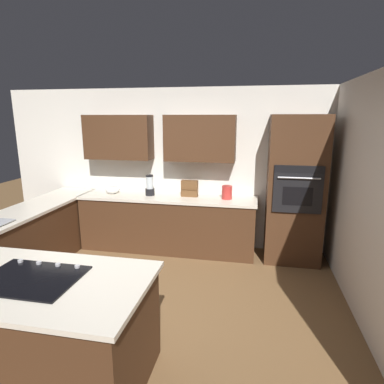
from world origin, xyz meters
The scene contains 15 objects.
ground_plane centered at (0.00, 0.00, 0.00)m, with size 14.00×14.00×0.00m, color brown.
wall_back centered at (0.07, -2.04, 1.43)m, with size 6.00×0.44×2.60m.
wall_left centered at (-2.45, -0.30, 1.30)m, with size 0.10×4.00×2.60m, color white.
lower_cabinets_back centered at (0.10, -1.72, 0.43)m, with size 2.80×0.60×0.86m, color #472B19.
countertop_back centered at (0.10, -1.72, 0.88)m, with size 2.84×0.64×0.04m, color silver.
lower_cabinets_side centered at (1.82, -0.55, 0.43)m, with size 0.60×2.90×0.86m, color #472B19.
countertop_side centered at (1.82, -0.55, 0.88)m, with size 0.64×2.94×0.04m, color silver.
island_base centered at (0.43, 1.10, 0.43)m, with size 1.79×0.95×0.86m, color #472B19.
island_top centered at (0.43, 1.10, 0.88)m, with size 1.87×1.03×0.04m, color silver.
wall_oven centered at (-1.85, -1.72, 1.09)m, with size 0.80×0.66×2.18m.
cooktop centered at (0.43, 1.09, 0.91)m, with size 0.76×0.56×0.03m.
blender centered at (0.40, -1.76, 1.04)m, with size 0.15×0.15×0.33m.
mixing_bowl centered at (1.05, -1.76, 0.96)m, with size 0.23×0.23×0.13m, color white.
spice_rack centered at (-0.25, -1.80, 1.03)m, with size 0.26×0.11×0.26m.
kettle centered at (-0.85, -1.76, 1.00)m, with size 0.16×0.16×0.21m, color red.
Camera 1 is at (-1.26, 3.12, 2.14)m, focal length 30.19 mm.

